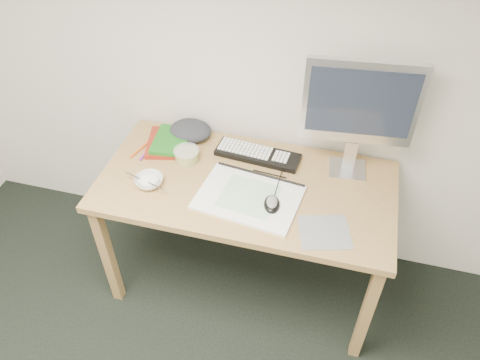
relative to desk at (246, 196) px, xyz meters
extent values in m
plane|color=silver|center=(-0.06, 0.37, 0.63)|extent=(3.60, 0.00, 3.60)
cube|color=#A27D4A|center=(-0.65, -0.30, -0.31)|extent=(0.05, 0.05, 0.71)
cube|color=#A27D4A|center=(0.65, -0.30, -0.31)|extent=(0.05, 0.05, 0.71)
cube|color=#A27D4A|center=(-0.65, 0.30, -0.31)|extent=(0.05, 0.05, 0.71)
cube|color=#A27D4A|center=(0.65, 0.30, -0.31)|extent=(0.05, 0.05, 0.71)
cube|color=#A27D4A|center=(0.00, 0.00, 0.06)|extent=(1.40, 0.70, 0.03)
cube|color=slate|center=(0.40, -0.21, 0.08)|extent=(0.26, 0.25, 0.00)
cube|color=silver|center=(0.04, -0.09, 0.09)|extent=(0.50, 0.38, 0.01)
cube|color=black|center=(0.01, 0.21, 0.09)|extent=(0.43, 0.17, 0.03)
cube|color=silver|center=(0.45, 0.22, 0.09)|extent=(0.19, 0.17, 0.01)
cube|color=silver|center=(0.45, 0.22, 0.17)|extent=(0.06, 0.03, 0.16)
cube|color=silver|center=(0.45, 0.22, 0.47)|extent=(0.51, 0.09, 0.41)
cube|color=black|center=(0.45, 0.22, 0.48)|extent=(0.45, 0.05, 0.32)
ellipsoid|color=black|center=(0.15, -0.12, 0.11)|extent=(0.09, 0.13, 0.04)
imported|color=white|center=(-0.44, -0.12, 0.10)|extent=(0.15, 0.15, 0.04)
cylinder|color=silver|center=(-0.45, -0.15, 0.13)|extent=(0.22, 0.08, 0.02)
cylinder|color=gold|center=(-0.33, 0.09, 0.11)|extent=(0.13, 0.13, 0.06)
cube|color=maroon|center=(-0.47, 0.18, 0.09)|extent=(0.24, 0.29, 0.03)
cube|color=#1A6419|center=(-0.44, 0.18, 0.12)|extent=(0.20, 0.25, 0.02)
ellipsoid|color=#272A2F|center=(-0.37, 0.28, 0.12)|extent=(0.22, 0.20, 0.08)
cylinder|color=#D3697C|center=(-0.07, 0.04, 0.09)|extent=(0.19, 0.02, 0.01)
cylinder|color=#A48D56|center=(-0.01, 0.01, 0.09)|extent=(0.17, 0.10, 0.01)
cylinder|color=black|center=(0.10, 0.09, 0.09)|extent=(0.17, 0.02, 0.01)
cylinder|color=#1D3CA2|center=(-0.50, 0.13, 0.09)|extent=(0.05, 0.14, 0.01)
cylinder|color=#D35B18|center=(-0.59, 0.10, 0.09)|extent=(0.05, 0.14, 0.01)
cylinder|color=purple|center=(-0.54, 0.09, 0.09)|extent=(0.03, 0.14, 0.01)
camera|label=1|loc=(0.39, -1.57, 1.60)|focal=35.00mm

